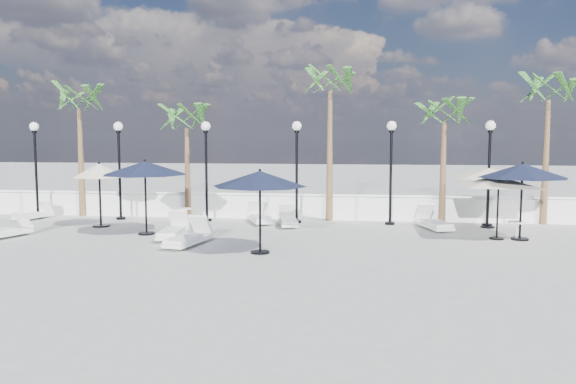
# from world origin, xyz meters

# --- Properties ---
(ground) EXTENTS (100.00, 100.00, 0.00)m
(ground) POSITION_xyz_m (0.00, 0.00, 0.00)
(ground) COLOR #9D9D98
(ground) RESTS_ON ground
(balustrade) EXTENTS (26.00, 0.30, 1.01)m
(balustrade) POSITION_xyz_m (0.00, 7.50, 0.47)
(balustrade) COLOR white
(balustrade) RESTS_ON ground
(lamppost_0) EXTENTS (0.36, 0.36, 3.84)m
(lamppost_0) POSITION_xyz_m (-10.50, 6.50, 2.49)
(lamppost_0) COLOR black
(lamppost_0) RESTS_ON ground
(lamppost_1) EXTENTS (0.36, 0.36, 3.84)m
(lamppost_1) POSITION_xyz_m (-7.00, 6.50, 2.49)
(lamppost_1) COLOR black
(lamppost_1) RESTS_ON ground
(lamppost_2) EXTENTS (0.36, 0.36, 3.84)m
(lamppost_2) POSITION_xyz_m (-3.50, 6.50, 2.49)
(lamppost_2) COLOR black
(lamppost_2) RESTS_ON ground
(lamppost_3) EXTENTS (0.36, 0.36, 3.84)m
(lamppost_3) POSITION_xyz_m (0.00, 6.50, 2.49)
(lamppost_3) COLOR black
(lamppost_3) RESTS_ON ground
(lamppost_4) EXTENTS (0.36, 0.36, 3.84)m
(lamppost_4) POSITION_xyz_m (3.50, 6.50, 2.49)
(lamppost_4) COLOR black
(lamppost_4) RESTS_ON ground
(lamppost_5) EXTENTS (0.36, 0.36, 3.84)m
(lamppost_5) POSITION_xyz_m (7.00, 6.50, 2.49)
(lamppost_5) COLOR black
(lamppost_5) RESTS_ON ground
(palm_0) EXTENTS (2.60, 2.60, 5.50)m
(palm_0) POSITION_xyz_m (-9.00, 7.30, 4.53)
(palm_0) COLOR brown
(palm_0) RESTS_ON ground
(palm_1) EXTENTS (2.60, 2.60, 4.70)m
(palm_1) POSITION_xyz_m (-4.50, 7.30, 3.75)
(palm_1) COLOR brown
(palm_1) RESTS_ON ground
(palm_2) EXTENTS (2.60, 2.60, 6.10)m
(palm_2) POSITION_xyz_m (1.20, 7.30, 5.12)
(palm_2) COLOR brown
(palm_2) RESTS_ON ground
(palm_3) EXTENTS (2.60, 2.60, 4.90)m
(palm_3) POSITION_xyz_m (5.50, 7.30, 3.95)
(palm_3) COLOR brown
(palm_3) RESTS_ON ground
(palm_4) EXTENTS (2.60, 2.60, 5.70)m
(palm_4) POSITION_xyz_m (9.20, 7.30, 4.73)
(palm_4) COLOR brown
(palm_4) RESTS_ON ground
(lounger_0) EXTENTS (1.24, 1.97, 0.70)m
(lounger_0) POSITION_xyz_m (-9.03, 2.06, 0.24)
(lounger_0) COLOR white
(lounger_0) RESTS_ON ground
(lounger_1) EXTENTS (0.98, 1.71, 0.61)m
(lounger_1) POSITION_xyz_m (-10.39, 6.02, 0.21)
(lounger_1) COLOR white
(lounger_1) RESTS_ON ground
(lounger_2) EXTENTS (1.05, 2.10, 0.75)m
(lounger_2) POSITION_xyz_m (-2.74, 1.60, 0.25)
(lounger_2) COLOR white
(lounger_2) RESTS_ON ground
(lounger_3) EXTENTS (1.29, 2.02, 0.72)m
(lounger_3) POSITION_xyz_m (-1.38, 6.22, 0.24)
(lounger_3) COLOR white
(lounger_3) RESTS_ON ground
(lounger_4) EXTENTS (0.81, 2.05, 0.75)m
(lounger_4) POSITION_xyz_m (-3.60, 2.77, 0.25)
(lounger_4) COLOR white
(lounger_4) RESTS_ON ground
(lounger_5) EXTENTS (0.98, 1.93, 0.69)m
(lounger_5) POSITION_xyz_m (-0.23, 5.65, 0.23)
(lounger_5) COLOR white
(lounger_5) RESTS_ON ground
(lounger_6) EXTENTS (1.22, 2.12, 0.76)m
(lounger_6) POSITION_xyz_m (4.95, 5.52, 0.25)
(lounger_6) COLOR white
(lounger_6) RESTS_ON ground
(side_table_1) EXTENTS (0.54, 0.54, 0.52)m
(side_table_1) POSITION_xyz_m (-4.28, 6.20, 0.32)
(side_table_1) COLOR white
(side_table_1) RESTS_ON ground
(side_table_2) EXTENTS (0.59, 0.59, 0.57)m
(side_table_2) POSITION_xyz_m (7.35, 3.96, 0.35)
(side_table_2) COLOR white
(side_table_2) RESTS_ON ground
(parasol_navy_left) EXTENTS (2.85, 2.85, 2.52)m
(parasol_navy_left) POSITION_xyz_m (-4.73, 3.37, 2.22)
(parasol_navy_left) COLOR black
(parasol_navy_left) RESTS_ON ground
(parasol_navy_mid) EXTENTS (2.66, 2.66, 2.39)m
(parasol_navy_mid) POSITION_xyz_m (-0.42, 0.86, 2.10)
(parasol_navy_mid) COLOR black
(parasol_navy_mid) RESTS_ON ground
(parasol_navy_right) EXTENTS (2.78, 2.78, 2.49)m
(parasol_navy_right) POSITION_xyz_m (7.43, 3.88, 2.19)
(parasol_navy_right) COLOR black
(parasol_navy_right) RESTS_ON ground
(parasol_cream_sq_a) EXTENTS (4.41, 4.41, 2.17)m
(parasol_cream_sq_a) POSITION_xyz_m (6.73, 3.90, 2.01)
(parasol_cream_sq_a) COLOR black
(parasol_cream_sq_a) RESTS_ON ground
(parasol_cream_sq_b) EXTENTS (4.62, 4.62, 2.31)m
(parasol_cream_sq_b) POSITION_xyz_m (6.95, 6.20, 2.14)
(parasol_cream_sq_b) COLOR black
(parasol_cream_sq_b) RESTS_ON ground
(parasol_cream_small) EXTENTS (1.92, 1.92, 2.36)m
(parasol_cream_small) POSITION_xyz_m (-6.97, 4.70, 2.02)
(parasol_cream_small) COLOR black
(parasol_cream_small) RESTS_ON ground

